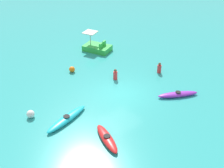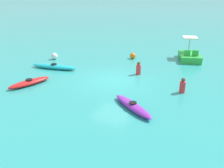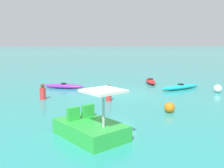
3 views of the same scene
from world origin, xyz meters
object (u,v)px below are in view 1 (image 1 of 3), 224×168
object	(u,v)px
kayak_red	(107,138)
kayak_purple	(178,94)
kayak_cyan	(67,119)
buoy_orange	(72,69)
buoy_white	(31,114)
pedal_boat_green	(97,47)
person_by_kayaks	(115,75)
person_near_shore	(159,68)

from	to	relation	value
kayak_red	kayak_purple	size ratio (longest dim) A/B	0.96
kayak_cyan	buoy_orange	distance (m)	6.30
kayak_red	buoy_white	bearing A→B (deg)	25.95
pedal_boat_green	buoy_white	size ratio (longest dim) A/B	5.46
buoy_orange	person_by_kayaks	size ratio (longest dim) A/B	0.53
buoy_orange	buoy_white	distance (m)	6.25
kayak_purple	person_by_kayaks	world-z (taller)	person_by_kayaks
pedal_boat_green	person_by_kayaks	size ratio (longest dim) A/B	3.18
buoy_white	kayak_red	bearing A→B (deg)	-154.05
kayak_red	person_by_kayaks	bearing A→B (deg)	-44.33
pedal_boat_green	person_near_shore	bearing A→B (deg)	-168.93
kayak_red	kayak_purple	world-z (taller)	same
kayak_purple	person_by_kayaks	bearing A→B (deg)	21.64
kayak_red	buoy_white	size ratio (longest dim) A/B	5.25
kayak_purple	person_by_kayaks	size ratio (longest dim) A/B	3.18
kayak_red	buoy_orange	bearing A→B (deg)	-20.12
kayak_red	person_near_shore	world-z (taller)	person_near_shore
buoy_orange	buoy_white	bearing A→B (deg)	121.98
kayak_cyan	person_near_shore	distance (m)	9.04
kayak_red	buoy_orange	xyz separation A→B (m)	(8.10, -2.97, 0.07)
kayak_purple	person_by_kayaks	distance (m)	4.98
kayak_cyan	kayak_purple	world-z (taller)	same
person_near_shore	person_by_kayaks	world-z (taller)	same
buoy_orange	kayak_red	bearing A→B (deg)	159.88
buoy_white	kayak_purple	bearing A→B (deg)	-116.00
buoy_orange	person_by_kayaks	bearing A→B (deg)	-148.28
kayak_red	pedal_boat_green	distance (m)	12.22
buoy_orange	person_near_shore	world-z (taller)	person_near_shore
kayak_red	buoy_orange	distance (m)	8.63
buoy_orange	person_by_kayaks	world-z (taller)	person_by_kayaks
kayak_cyan	person_by_kayaks	xyz separation A→B (m)	(1.97, -5.66, 0.22)
buoy_white	person_near_shore	distance (m)	10.65
kayak_red	kayak_purple	bearing A→B (deg)	-86.78
buoy_orange	pedal_boat_green	bearing A→B (deg)	-64.27
pedal_boat_green	buoy_white	world-z (taller)	pedal_boat_green
person_near_shore	person_by_kayaks	xyz separation A→B (m)	(1.44, 3.36, 0.00)
kayak_cyan	person_by_kayaks	world-z (taller)	person_by_kayaks
kayak_red	buoy_white	distance (m)	5.33
kayak_purple	person_near_shore	size ratio (longest dim) A/B	3.18
kayak_red	kayak_purple	distance (m)	6.73
buoy_white	person_by_kayaks	xyz separation A→B (m)	(0.21, -7.22, 0.13)
person_near_shore	person_by_kayaks	bearing A→B (deg)	66.79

